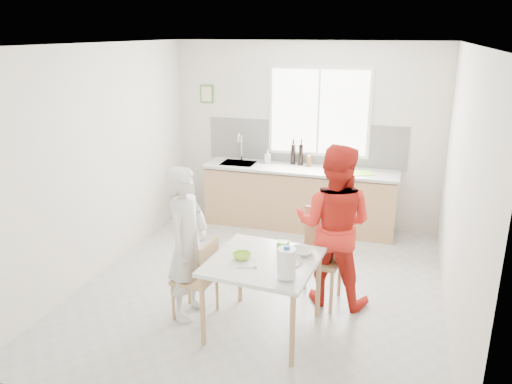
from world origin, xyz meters
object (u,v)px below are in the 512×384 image
dining_table (263,267)px  bowl_green (242,256)px  bowl_white (301,252)px  person_white (188,244)px  person_red (334,226)px  wine_bottle_a (301,155)px  wine_bottle_b (293,154)px  milk_jug (287,263)px  chair_far (321,251)px  chair_left (200,275)px

dining_table → bowl_green: (-0.20, -0.03, 0.11)m
bowl_green → bowl_white: size_ratio=0.80×
person_white → person_red: size_ratio=0.91×
person_red → bowl_green: 1.11m
wine_bottle_a → dining_table: bearing=-84.7°
person_white → wine_bottle_b: 2.95m
person_white → wine_bottle_a: 2.94m
milk_jug → bowl_white: bearing=92.6°
chair_far → wine_bottle_a: (-0.69, 2.15, 0.53)m
bowl_green → wine_bottle_a: wine_bottle_a is taller
bowl_green → bowl_white: 0.58m
chair_left → wine_bottle_b: wine_bottle_b is taller
milk_jug → wine_bottle_a: wine_bottle_a is taller
dining_table → wine_bottle_a: (-0.27, 2.94, 0.40)m
bowl_white → wine_bottle_b: 2.86m
milk_jug → wine_bottle_b: bearing=106.7°
chair_far → bowl_white: bearing=-95.0°
chair_left → chair_far: (1.10, 0.74, 0.09)m
milk_jug → wine_bottle_a: bearing=104.7°
wine_bottle_a → chair_left: bearing=-98.1°
wine_bottle_b → dining_table: bearing=-82.3°
chair_left → bowl_green: bearing=84.1°
bowl_white → wine_bottle_b: size_ratio=0.73×
dining_table → milk_jug: (0.30, -0.31, 0.24)m
chair_left → wine_bottle_a: 2.98m
dining_table → person_white: person_white is taller
chair_left → bowl_white: chair_left is taller
wine_bottle_a → wine_bottle_b: wine_bottle_a is taller
dining_table → wine_bottle_a: size_ratio=3.33×
wine_bottle_b → bowl_white: bearing=-75.3°
dining_table → bowl_white: bearing=35.2°
person_white → milk_jug: 1.18m
bowl_white → milk_jug: 0.55m
person_red → chair_far: bearing=-2.7°
person_red → wine_bottle_a: person_red is taller
person_red → milk_jug: bearing=82.0°
person_white → wine_bottle_b: size_ratio=5.31×
bowl_white → chair_far: bearing=80.4°
dining_table → chair_far: 0.91m
dining_table → chair_far: chair_far is taller
bowl_green → wine_bottle_b: 3.03m
dining_table → bowl_white: (0.32, 0.22, 0.11)m
person_red → wine_bottle_a: 2.32m
person_white → bowl_white: 1.14m
dining_table → person_white: size_ratio=0.67×
wine_bottle_a → wine_bottle_b: size_ratio=1.07×
person_white → wine_bottle_b: bearing=-3.3°
chair_far → wine_bottle_b: size_ratio=3.35×
wine_bottle_b → person_red: bearing=-66.7°
bowl_green → wine_bottle_b: (-0.20, 3.01, 0.28)m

